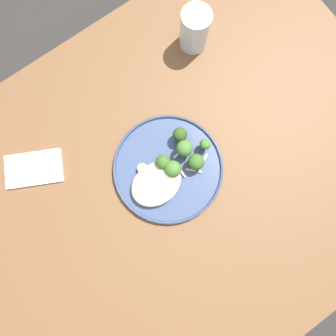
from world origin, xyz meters
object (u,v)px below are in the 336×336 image
(seared_scallop_center_golden, at_px, (170,191))
(dinner_plate, at_px, (168,169))
(seared_scallop_half_hidden, at_px, (160,197))
(broccoli_floret_center_pile, at_px, (163,162))
(broccoli_floret_tall_stalk, at_px, (205,144))
(folded_napkin, at_px, (34,169))
(water_glass, at_px, (194,32))
(broccoli_floret_rear_charred, at_px, (184,148))
(seared_scallop_front_small, at_px, (152,187))
(broccoli_floret_left_leaning, at_px, (173,169))
(broccoli_floret_right_tilted, at_px, (180,135))
(seared_scallop_tiny_bay, at_px, (142,169))
(seared_scallop_right_edge, at_px, (158,175))
(broccoli_floret_split_head, at_px, (197,163))
(seared_scallop_rear_pale, at_px, (165,180))

(seared_scallop_center_golden, bearing_deg, dinner_plate, -120.76)
(seared_scallop_half_hidden, xyz_separation_m, broccoli_floret_center_pile, (-0.06, -0.07, 0.02))
(broccoli_floret_tall_stalk, bearing_deg, seared_scallop_half_hidden, 13.32)
(seared_scallop_half_hidden, xyz_separation_m, folded_napkin, (0.23, -0.26, -0.02))
(water_glass, bearing_deg, broccoli_floret_rear_charred, 49.25)
(folded_napkin, bearing_deg, seared_scallop_front_small, 135.61)
(seared_scallop_front_small, xyz_separation_m, seared_scallop_half_hidden, (-0.00, 0.03, -0.00))
(seared_scallop_center_golden, distance_m, broccoli_floret_left_leaning, 0.06)
(broccoli_floret_right_tilted, height_order, water_glass, water_glass)
(dinner_plate, distance_m, seared_scallop_tiny_bay, 0.07)
(seared_scallop_tiny_bay, distance_m, broccoli_floret_right_tilted, 0.13)
(broccoli_floret_left_leaning, bearing_deg, seared_scallop_right_edge, -14.84)
(dinner_plate, height_order, broccoli_floret_rear_charred, broccoli_floret_rear_charred)
(broccoli_floret_right_tilted, relative_size, folded_napkin, 0.35)
(seared_scallop_right_edge, distance_m, broccoli_floret_split_head, 0.10)
(seared_scallop_front_small, height_order, broccoli_floret_right_tilted, broccoli_floret_right_tilted)
(dinner_plate, xyz_separation_m, folded_napkin, (0.29, -0.21, -0.00))
(dinner_plate, bearing_deg, seared_scallop_rear_pale, 41.06)
(seared_scallop_front_small, height_order, folded_napkin, seared_scallop_front_small)
(broccoli_floret_split_head, height_order, broccoli_floret_right_tilted, same)
(seared_scallop_half_hidden, height_order, seared_scallop_rear_pale, seared_scallop_half_hidden)
(seared_scallop_half_hidden, bearing_deg, seared_scallop_front_small, -89.97)
(broccoli_floret_center_pile, height_order, broccoli_floret_left_leaning, broccoli_floret_left_leaning)
(seared_scallop_center_golden, relative_size, broccoli_floret_rear_charred, 0.57)
(broccoli_floret_right_tilted, bearing_deg, broccoli_floret_center_pile, 23.43)
(seared_scallop_front_small, distance_m, broccoli_floret_right_tilted, 0.15)
(seared_scallop_front_small, relative_size, broccoli_floret_split_head, 0.58)
(seared_scallop_front_small, bearing_deg, broccoli_floret_split_head, 172.38)
(seared_scallop_center_golden, bearing_deg, broccoli_floret_center_pile, -111.72)
(dinner_plate, xyz_separation_m, broccoli_floret_center_pile, (0.00, -0.02, 0.03))
(broccoli_floret_left_leaning, bearing_deg, seared_scallop_tiny_bay, -38.48)
(seared_scallop_center_golden, relative_size, broccoli_floret_center_pile, 0.63)
(seared_scallop_rear_pale, bearing_deg, broccoli_floret_center_pile, -119.41)
(broccoli_floret_center_pile, height_order, folded_napkin, broccoli_floret_center_pile)
(broccoli_floret_right_tilted, bearing_deg, water_glass, -133.66)
(seared_scallop_front_small, bearing_deg, folded_napkin, -44.39)
(seared_scallop_front_small, height_order, broccoli_floret_split_head, broccoli_floret_split_head)
(dinner_plate, xyz_separation_m, seared_scallop_rear_pale, (0.03, 0.02, 0.01))
(seared_scallop_center_golden, distance_m, broccoli_floret_split_head, 0.10)
(seared_scallop_center_golden, height_order, seared_scallop_front_small, same)
(dinner_plate, bearing_deg, seared_scallop_front_small, 15.03)
(seared_scallop_center_golden, relative_size, broccoli_floret_right_tilted, 0.62)
(water_glass, bearing_deg, seared_scallop_center_golden, 45.66)
(dinner_plate, relative_size, seared_scallop_right_edge, 10.11)
(dinner_plate, distance_m, seared_scallop_half_hidden, 0.08)
(seared_scallop_right_edge, relative_size, water_glass, 0.24)
(seared_scallop_right_edge, xyz_separation_m, broccoli_floret_right_tilted, (-0.10, -0.05, 0.02))
(seared_scallop_center_golden, bearing_deg, seared_scallop_tiny_bay, -74.51)
(broccoli_floret_left_leaning, bearing_deg, seared_scallop_rear_pale, 18.04)
(broccoli_floret_right_tilted, bearing_deg, seared_scallop_front_small, 26.32)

